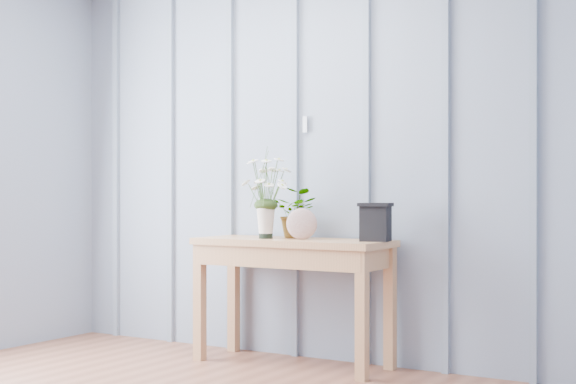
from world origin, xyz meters
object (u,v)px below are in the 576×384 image
Objects in this scene: felt_disc_vessel at (302,224)px; carved_box at (376,222)px; sideboard at (292,258)px; daisy_vase at (266,184)px.

felt_disc_vessel is 0.45m from carved_box.
felt_disc_vessel is at bearing -171.80° from carved_box.
carved_box reaches higher than felt_disc_vessel.
sideboard is 6.50× the size of felt_disc_vessel.
sideboard is 0.47m from daisy_vase.
felt_disc_vessel is (0.08, -0.03, 0.21)m from sideboard.
daisy_vase reaches higher than carved_box.
sideboard is 5.48× the size of carved_box.
carved_box is at bearing 7.23° from daisy_vase.
felt_disc_vessel is 0.84× the size of carved_box.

